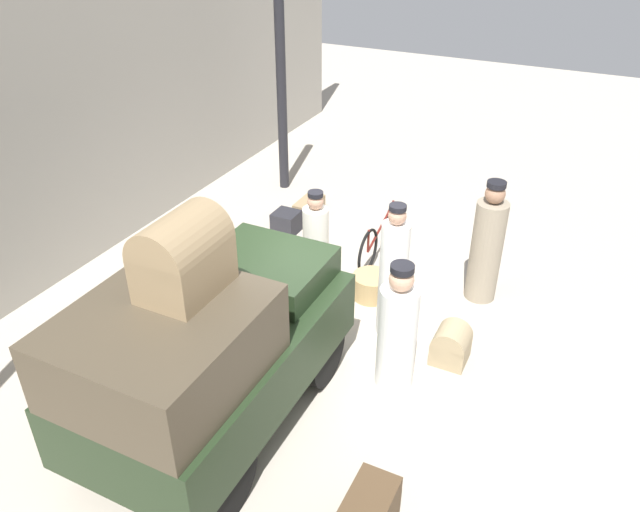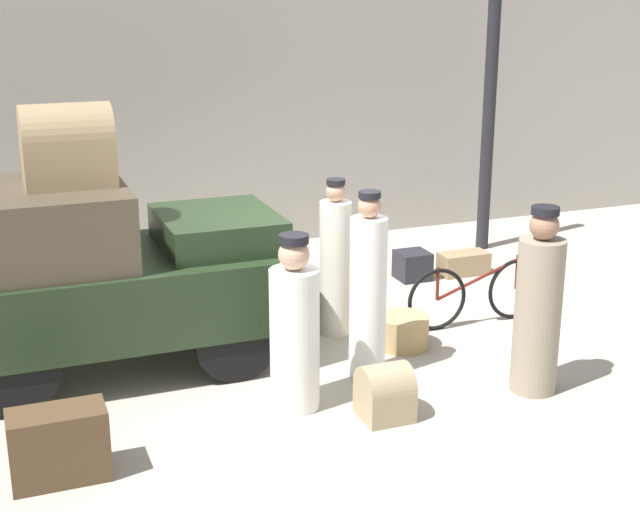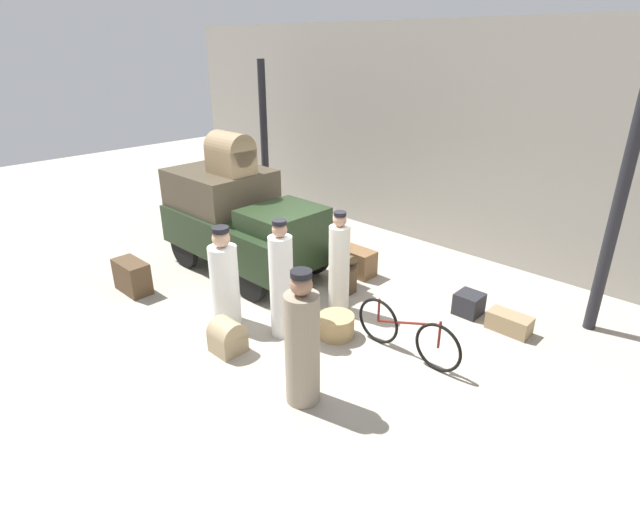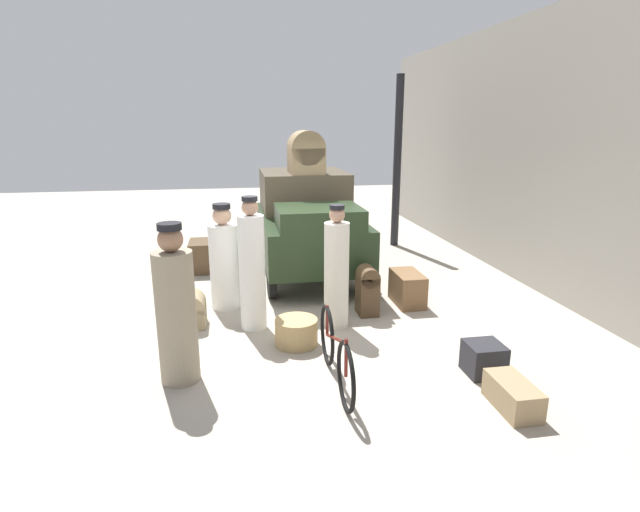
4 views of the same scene
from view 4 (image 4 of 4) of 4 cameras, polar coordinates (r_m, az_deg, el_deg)
ground_plane at (r=7.37m, az=-1.81°, el=-6.82°), size 30.00×30.00×0.00m
station_building_facade at (r=8.44m, az=27.11°, el=10.07°), size 16.00×0.15×4.50m
canopy_pillar_left at (r=11.38m, az=8.82°, el=10.47°), size 0.18×0.18×3.74m
truck at (r=9.06m, az=-1.40°, el=4.01°), size 3.23×1.69×1.85m
bicycle at (r=5.42m, az=1.80°, el=-11.01°), size 1.70×0.04×0.75m
wicker_basket at (r=6.41m, az=-2.73°, el=-8.66°), size 0.54×0.54×0.34m
porter_with_bicycle at (r=7.61m, az=-10.89°, el=-0.68°), size 0.44×0.44×1.60m
porter_standing_middle at (r=6.76m, az=1.90°, el=-1.81°), size 0.34×0.34×1.70m
porter_lifting_near_truck at (r=6.73m, az=-7.76°, el=-1.50°), size 0.35×0.35×1.82m
conductor_in_dark_uniform at (r=5.55m, az=-16.13°, el=-6.11°), size 0.42×0.42×1.76m
suitcase_small_leather at (r=7.33m, az=5.46°, el=-3.76°), size 0.37×0.28×0.73m
suitcase_tan_flat at (r=7.88m, az=9.96°, el=-3.65°), size 0.72×0.40×0.50m
trunk_umber_medium at (r=5.99m, az=18.21°, el=-11.09°), size 0.40×0.40×0.36m
trunk_large_brown at (r=5.44m, az=21.17°, el=-14.62°), size 0.64×0.32×0.29m
suitcase_black_upright at (r=9.75m, az=-13.57°, el=0.00°), size 0.73×0.38×0.57m
trunk_barrel_dark at (r=7.16m, az=-14.61°, el=-6.02°), size 0.43×0.42×0.50m
trunk_on_truck_roof at (r=9.09m, az=-1.63°, el=11.67°), size 0.80×0.59×0.75m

